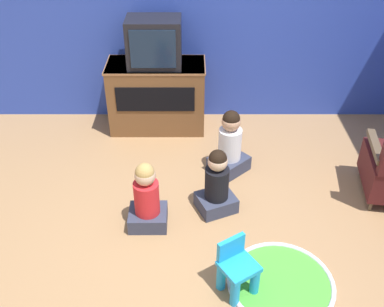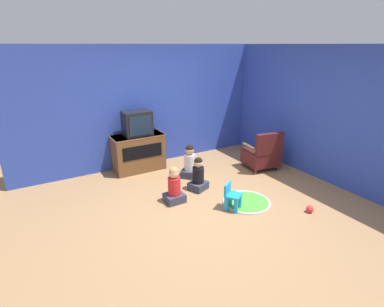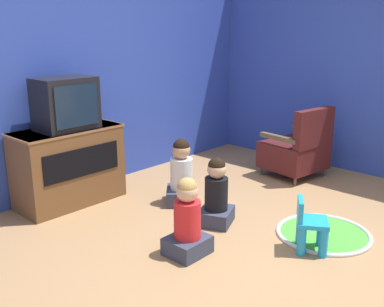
% 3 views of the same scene
% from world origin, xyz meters
% --- Properties ---
extents(ground_plane, '(30.00, 30.00, 0.00)m').
position_xyz_m(ground_plane, '(0.00, 0.00, 0.00)').
color(ground_plane, '#9E754C').
extents(wall_back, '(5.60, 0.12, 2.57)m').
position_xyz_m(wall_back, '(-0.20, 2.32, 1.29)').
color(wall_back, '#2D47B2').
rests_on(wall_back, ground_plane).
extents(wall_right, '(0.12, 5.38, 2.57)m').
position_xyz_m(wall_right, '(2.54, -0.31, 1.29)').
color(wall_right, '#2D47B2').
rests_on(wall_right, ground_plane).
extents(tv_cabinet, '(1.08, 0.52, 0.78)m').
position_xyz_m(tv_cabinet, '(-0.49, 1.99, 0.40)').
color(tv_cabinet, brown).
rests_on(tv_cabinet, ground_plane).
extents(television, '(0.57, 0.39, 0.51)m').
position_xyz_m(television, '(-0.49, 1.95, 1.04)').
color(television, black).
rests_on(television, tv_cabinet).
extents(black_armchair, '(0.74, 0.72, 0.86)m').
position_xyz_m(black_armchair, '(1.83, 0.70, 0.33)').
color(black_armchair, brown).
rests_on(black_armchair, ground_plane).
extents(yellow_kid_chair, '(0.34, 0.34, 0.44)m').
position_xyz_m(yellow_kid_chair, '(0.23, -0.35, 0.20)').
color(yellow_kid_chair, '#1E99DB').
rests_on(yellow_kid_chair, ground_plane).
extents(play_mat, '(0.82, 0.82, 0.04)m').
position_xyz_m(play_mat, '(0.58, -0.30, 0.01)').
color(play_mat, green).
rests_on(play_mat, ground_plane).
extents(child_watching_left, '(0.41, 0.39, 0.64)m').
position_xyz_m(child_watching_left, '(0.12, 0.55, 0.28)').
color(child_watching_left, '#33384C').
rests_on(child_watching_left, ground_plane).
extents(child_watching_center, '(0.33, 0.29, 0.64)m').
position_xyz_m(child_watching_center, '(-0.48, 0.35, 0.28)').
color(child_watching_center, '#33384C').
rests_on(child_watching_center, ground_plane).
extents(child_watching_right, '(0.46, 0.46, 0.68)m').
position_xyz_m(child_watching_right, '(0.27, 1.13, 0.29)').
color(child_watching_right, '#33384C').
rests_on(child_watching_right, ground_plane).
extents(toy_ball, '(0.12, 0.12, 0.12)m').
position_xyz_m(toy_ball, '(1.25, -1.07, 0.06)').
color(toy_ball, red).
rests_on(toy_ball, ground_plane).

